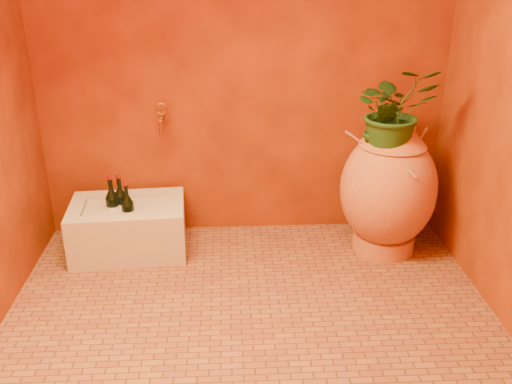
{
  "coord_description": "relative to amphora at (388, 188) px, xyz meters",
  "views": [
    {
      "loc": [
        -0.1,
        -2.43,
        1.73
      ],
      "look_at": [
        0.05,
        0.35,
        0.53
      ],
      "focal_mm": 40.0,
      "sensor_mm": 36.0,
      "label": 1
    }
  ],
  "objects": [
    {
      "name": "stone_basin",
      "position": [
        -1.56,
        0.06,
        -0.26
      ],
      "size": [
        0.71,
        0.5,
        0.31
      ],
      "rotation": [
        0.0,
        0.0,
        0.07
      ],
      "color": "#BBB69B",
      "rests_on": "floor"
    },
    {
      "name": "plant_main",
      "position": [
        -0.02,
        -0.03,
        0.49
      ],
      "size": [
        0.48,
        0.43,
        0.5
      ],
      "primitive_type": "imported",
      "rotation": [
        0.0,
        0.0,
        0.08
      ],
      "color": "#1B4418",
      "rests_on": "amphora"
    },
    {
      "name": "wall_tap",
      "position": [
        -1.34,
        0.26,
        0.39
      ],
      "size": [
        0.08,
        0.16,
        0.18
      ],
      "color": "#A66826",
      "rests_on": "wall_back"
    },
    {
      "name": "plant_side",
      "position": [
        -0.09,
        -0.03,
        0.38
      ],
      "size": [
        0.23,
        0.2,
        0.35
      ],
      "primitive_type": "imported",
      "rotation": [
        0.0,
        0.0,
        -0.31
      ],
      "color": "#1B4418",
      "rests_on": "amphora"
    },
    {
      "name": "wine_bottle_c",
      "position": [
        -1.55,
        0.0,
        -0.12
      ],
      "size": [
        0.08,
        0.08,
        0.31
      ],
      "color": "black",
      "rests_on": "stone_basin"
    },
    {
      "name": "wine_bottle_b",
      "position": [
        -1.6,
        0.1,
        -0.12
      ],
      "size": [
        0.08,
        0.08,
        0.32
      ],
      "color": "black",
      "rests_on": "stone_basin"
    },
    {
      "name": "wall_back",
      "position": [
        -0.85,
        0.35,
        0.84
      ],
      "size": [
        2.5,
        0.02,
        2.5
      ],
      "primitive_type": "cube",
      "color": "#561B04",
      "rests_on": "ground"
    },
    {
      "name": "wine_bottle_a",
      "position": [
        -1.65,
        0.06,
        -0.12
      ],
      "size": [
        0.08,
        0.08,
        0.33
      ],
      "color": "black",
      "rests_on": "stone_basin"
    },
    {
      "name": "floor",
      "position": [
        -0.85,
        -0.65,
        -0.41
      ],
      "size": [
        2.5,
        2.5,
        0.0
      ],
      "primitive_type": "plane",
      "color": "brown",
      "rests_on": "ground"
    },
    {
      "name": "amphora",
      "position": [
        0.0,
        0.0,
        0.0
      ],
      "size": [
        0.73,
        0.73,
        0.82
      ],
      "rotation": [
        0.0,
        0.0,
        0.36
      ],
      "color": "#C17536",
      "rests_on": "floor"
    }
  ]
}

